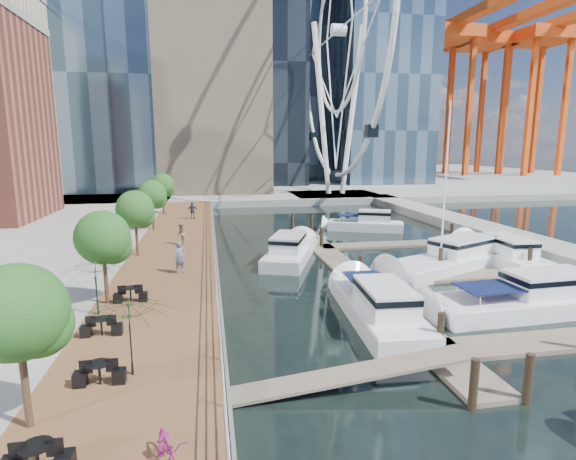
{
  "coord_description": "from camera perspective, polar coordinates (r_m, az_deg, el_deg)",
  "views": [
    {
      "loc": [
        -6.36,
        -18.22,
        8.58
      ],
      "look_at": [
        -1.12,
        11.16,
        3.0
      ],
      "focal_mm": 28.0,
      "sensor_mm": 36.0,
      "label": 1
    }
  ],
  "objects": [
    {
      "name": "cafe_seating",
      "position": [
        16.56,
        -24.32,
        -12.82
      ],
      "size": [
        5.73,
        17.43,
        2.63
      ],
      "color": "#0E3610",
      "rests_on": "ground"
    },
    {
      "name": "ground",
      "position": [
        21.12,
        8.58,
        -13.5
      ],
      "size": [
        520.0,
        520.0,
        0.0
      ],
      "primitive_type": "plane",
      "color": "black",
      "rests_on": "ground"
    },
    {
      "name": "yacht_foreground",
      "position": [
        26.97,
        27.99,
        -9.25
      ],
      "size": [
        11.53,
        3.55,
        2.15
      ],
      "primitive_type": null,
      "rotation": [
        0.0,
        0.0,
        1.61
      ],
      "color": "white",
      "rests_on": "ground"
    },
    {
      "name": "cafe_tables",
      "position": [
        18.2,
        -22.69,
        -13.61
      ],
      "size": [
        2.5,
        13.7,
        0.74
      ],
      "color": "black",
      "rests_on": "ground"
    },
    {
      "name": "floating_docks",
      "position": [
        32.65,
        16.32,
        -4.19
      ],
      "size": [
        16.0,
        34.0,
        2.6
      ],
      "color": "#6D6051",
      "rests_on": "ground"
    },
    {
      "name": "street_trees",
      "position": [
        32.89,
        -18.86,
        2.52
      ],
      "size": [
        2.6,
        42.6,
        4.6
      ],
      "color": "#3F2B1C",
      "rests_on": "ground"
    },
    {
      "name": "moored_yachts",
      "position": [
        32.88,
        18.55,
        -5.1
      ],
      "size": [
        20.16,
        37.86,
        11.5
      ],
      "color": "white",
      "rests_on": "ground"
    },
    {
      "name": "pedestrian_near",
      "position": [
        27.94,
        -13.55,
        -3.41
      ],
      "size": [
        0.84,
        0.77,
        1.92
      ],
      "primitive_type": "imported",
      "rotation": [
        0.0,
        0.0,
        0.6
      ],
      "color": "slate",
      "rests_on": "boardwalk"
    },
    {
      "name": "port_cranes",
      "position": [
        136.31,
        23.61,
        14.53
      ],
      "size": [
        40.0,
        52.0,
        38.0
      ],
      "color": "#D84C14",
      "rests_on": "ground"
    },
    {
      "name": "seawall",
      "position": [
        34.19,
        -9.24,
        -3.22
      ],
      "size": [
        0.25,
        60.0,
        1.0
      ],
      "primitive_type": "cube",
      "color": "#595954",
      "rests_on": "ground"
    },
    {
      "name": "pedestrian_mid",
      "position": [
        35.94,
        -13.45,
        -0.5
      ],
      "size": [
        0.7,
        0.87,
        1.69
      ],
      "primitive_type": "imported",
      "rotation": [
        0.0,
        0.0,
        -1.5
      ],
      "color": "#82735A",
      "rests_on": "boardwalk"
    },
    {
      "name": "pedestrian_far",
      "position": [
        48.4,
        -12.03,
        2.43
      ],
      "size": [
        1.07,
        0.46,
        1.82
      ],
      "primitive_type": "imported",
      "rotation": [
        0.0,
        0.0,
        3.13
      ],
      "color": "#2F323B",
      "rests_on": "boardwalk"
    },
    {
      "name": "ferris_wheel",
      "position": [
        75.14,
        6.44,
        23.86
      ],
      "size": [
        5.8,
        45.6,
        47.8
      ],
      "color": "white",
      "rests_on": "ground"
    },
    {
      "name": "boardwalk",
      "position": [
        34.29,
        -14.27,
        -3.37
      ],
      "size": [
        6.0,
        60.0,
        1.0
      ],
      "primitive_type": "cube",
      "color": "brown",
      "rests_on": "ground"
    },
    {
      "name": "railing",
      "position": [
        33.96,
        -9.46,
        -1.55
      ],
      "size": [
        0.1,
        60.0,
        1.05
      ],
      "primitive_type": null,
      "color": "white",
      "rests_on": "boardwalk"
    },
    {
      "name": "bicycle",
      "position": [
        12.2,
        -15.06,
        -25.34
      ],
      "size": [
        1.09,
        1.96,
        0.97
      ],
      "primitive_type": "imported",
      "rotation": [
        0.0,
        0.0,
        0.25
      ],
      "color": "#7D1256",
      "rests_on": "boardwalk"
    },
    {
      "name": "land_far",
      "position": [
        120.66,
        -7.13,
        6.66
      ],
      "size": [
        200.0,
        114.0,
        1.0
      ],
      "primitive_type": "cube",
      "color": "gray",
      "rests_on": "ground"
    },
    {
      "name": "breakwater",
      "position": [
        47.13,
        24.09,
        -0.22
      ],
      "size": [
        4.0,
        60.0,
        1.0
      ],
      "primitive_type": "cube",
      "color": "gray",
      "rests_on": "ground"
    },
    {
      "name": "pier",
      "position": [
        73.56,
        6.03,
        4.22
      ],
      "size": [
        14.0,
        12.0,
        1.0
      ],
      "primitive_type": "cube",
      "color": "gray",
      "rests_on": "ground"
    }
  ]
}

